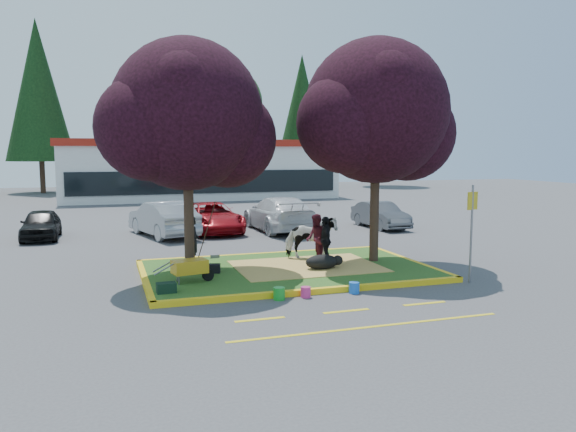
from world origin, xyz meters
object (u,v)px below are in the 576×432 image
object	(u,v)px
bucket_pink	(306,292)
car_black	(41,224)
cow	(311,238)
handler	(193,241)
sign_post	(472,222)
bucket_green	(279,294)
calf	(322,262)
bucket_blue	(354,288)
wheelbarrow	(190,267)
car_silver	(163,219)

from	to	relation	value
bucket_pink	car_black	bearing A→B (deg)	120.40
cow	bucket_pink	bearing A→B (deg)	169.88
handler	bucket_pink	world-z (taller)	handler
bucket_pink	sign_post	bearing A→B (deg)	0.62
sign_post	bucket_green	xyz separation A→B (m)	(-5.44, -0.05, -1.50)
calf	bucket_blue	bearing A→B (deg)	-108.82
cow	bucket_blue	distance (m)	3.95
cow	bucket_green	distance (m)	4.55
bucket_green	car_black	xyz separation A→B (m)	(-6.39, 12.05, 0.45)
handler	car_black	xyz separation A→B (m)	(-4.96, 7.99, -0.29)
wheelbarrow	car_silver	size ratio (longest dim) A/B	0.35
cow	sign_post	distance (m)	5.03
calf	car_silver	world-z (taller)	car_silver
bucket_blue	bucket_pink	bearing A→B (deg)	180.00
car_black	handler	bearing A→B (deg)	-57.91
car_silver	wheelbarrow	bearing A→B (deg)	72.89
car_black	car_silver	bearing A→B (deg)	-9.24
handler	car_silver	distance (m)	7.19
bucket_green	wheelbarrow	bearing A→B (deg)	134.96
calf	bucket_green	size ratio (longest dim) A/B	3.24
bucket_pink	calf	bearing A→B (deg)	59.82
handler	bucket_blue	size ratio (longest dim) A/B	5.21
car_silver	bucket_pink	bearing A→B (deg)	85.91
bucket_green	bucket_pink	xyz separation A→B (m)	(0.68, 0.00, -0.02)
cow	car_silver	xyz separation A→B (m)	(-3.87, 7.37, -0.09)
bucket_green	car_silver	size ratio (longest dim) A/B	0.07
calf	car_black	xyz separation A→B (m)	(-8.41, 9.74, 0.24)
cow	bucket_green	world-z (taller)	cow
calf	bucket_green	world-z (taller)	calf
calf	bucket_blue	size ratio (longest dim) A/B	3.49
cow	bucket_pink	xyz separation A→B (m)	(-1.60, -3.88, -0.69)
handler	bucket_blue	xyz separation A→B (m)	(3.40, -4.06, -0.75)
car_black	calf	bearing A→B (deg)	-48.96
bucket_blue	cow	bearing A→B (deg)	85.58
car_black	wheelbarrow	bearing A→B (deg)	-65.78
handler	bucket_blue	distance (m)	5.35
handler	bucket_green	size ratio (longest dim) A/B	4.85
wheelbarrow	car_black	world-z (taller)	car_black
calf	bucket_pink	distance (m)	2.68
wheelbarrow	bucket_blue	world-z (taller)	wheelbarrow
handler	car_black	distance (m)	9.41
car_black	bucket_blue	bearing A→B (deg)	-55.00
cow	car_black	bearing A→B (deg)	58.93
wheelbarrow	handler	bearing A→B (deg)	67.90
bucket_pink	car_silver	size ratio (longest dim) A/B	0.06
bucket_blue	car_black	bearing A→B (deg)	124.78
handler	bucket_pink	distance (m)	4.64
calf	bucket_green	distance (m)	3.07
wheelbarrow	bucket_green	world-z (taller)	wheelbarrow
handler	wheelbarrow	world-z (taller)	handler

